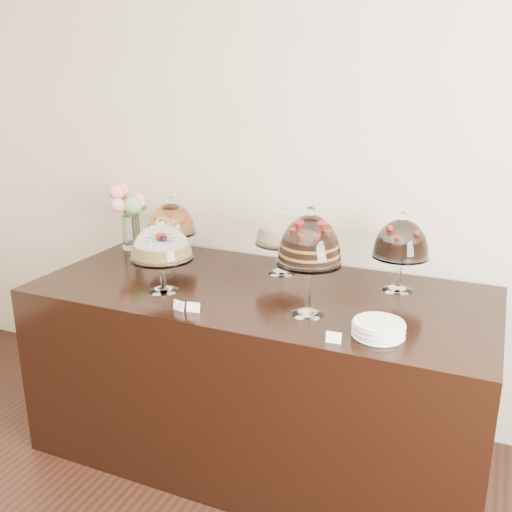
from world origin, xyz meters
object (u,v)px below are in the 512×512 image
at_px(cake_stand_dark_choco, 401,242).
at_px(plate_stack, 378,329).
at_px(cake_stand_cheesecake, 282,232).
at_px(display_counter, 260,371).
at_px(flower_vase, 129,209).
at_px(cake_stand_sugar_sponge, 161,246).
at_px(cake_stand_choco_layer, 310,244).
at_px(cake_stand_fruit_tart, 171,221).

height_order(cake_stand_dark_choco, plate_stack, cake_stand_dark_choco).
bearing_deg(cake_stand_cheesecake, plate_stack, -41.86).
xyz_separation_m(display_counter, flower_vase, (-0.98, 0.32, 0.69)).
relative_size(display_counter, cake_stand_dark_choco, 5.72).
bearing_deg(cake_stand_sugar_sponge, display_counter, 26.98).
relative_size(cake_stand_choco_layer, plate_stack, 2.34).
xyz_separation_m(cake_stand_dark_choco, flower_vase, (-1.59, 0.07, 0.00)).
distance_m(cake_stand_sugar_sponge, cake_stand_cheesecake, 0.63).
bearing_deg(cake_stand_cheesecake, cake_stand_dark_choco, -1.00).
bearing_deg(cake_stand_fruit_tart, cake_stand_choco_layer, -25.45).
bearing_deg(cake_stand_fruit_tart, flower_vase, 168.69).
height_order(cake_stand_cheesecake, cake_stand_fruit_tart, cake_stand_fruit_tart).
bearing_deg(cake_stand_fruit_tart, display_counter, -21.46).
bearing_deg(flower_vase, plate_stack, -21.12).
xyz_separation_m(cake_stand_cheesecake, cake_stand_fruit_tart, (-0.66, -0.00, -0.01)).
bearing_deg(plate_stack, cake_stand_fruit_tart, 156.57).
height_order(display_counter, cake_stand_choco_layer, cake_stand_choco_layer).
xyz_separation_m(cake_stand_cheesecake, cake_stand_dark_choco, (0.60, -0.01, 0.02)).
xyz_separation_m(cake_stand_sugar_sponge, cake_stand_choco_layer, (0.73, 0.01, 0.09)).
bearing_deg(cake_stand_dark_choco, cake_stand_cheesecake, 179.00).
height_order(display_counter, flower_vase, flower_vase).
distance_m(cake_stand_sugar_sponge, cake_stand_dark_choco, 1.13).
bearing_deg(plate_stack, display_counter, 154.62).
distance_m(display_counter, cake_stand_fruit_tart, 0.96).
bearing_deg(cake_stand_fruit_tart, cake_stand_cheesecake, 0.31).
relative_size(display_counter, plate_stack, 10.82).
bearing_deg(cake_stand_fruit_tart, cake_stand_sugar_sponge, -63.10).
distance_m(cake_stand_choco_layer, cake_stand_dark_choco, 0.55).
bearing_deg(cake_stand_choco_layer, cake_stand_sugar_sponge, -179.29).
height_order(cake_stand_choco_layer, cake_stand_cheesecake, cake_stand_choco_layer).
bearing_deg(cake_stand_choco_layer, cake_stand_fruit_tart, 154.55).
xyz_separation_m(display_counter, cake_stand_choco_layer, (0.31, -0.20, 0.76)).
bearing_deg(plate_stack, flower_vase, 158.88).
xyz_separation_m(cake_stand_fruit_tart, plate_stack, (1.29, -0.56, -0.18)).
distance_m(cake_stand_cheesecake, flower_vase, 0.99).
bearing_deg(cake_stand_cheesecake, cake_stand_sugar_sponge, -132.08).
xyz_separation_m(cake_stand_sugar_sponge, cake_stand_dark_choco, (1.03, 0.46, 0.01)).
xyz_separation_m(cake_stand_cheesecake, plate_stack, (0.63, -0.56, -0.19)).
relative_size(cake_stand_sugar_sponge, cake_stand_fruit_tart, 1.03).
relative_size(cake_stand_dark_choco, plate_stack, 1.89).
distance_m(cake_stand_cheesecake, cake_stand_fruit_tart, 0.66).
relative_size(cake_stand_fruit_tart, plate_stack, 1.74).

